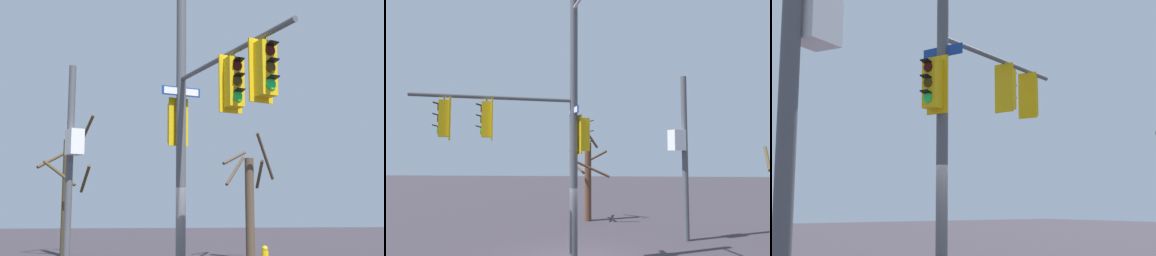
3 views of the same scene
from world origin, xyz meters
The scene contains 3 objects.
main_signal_pole_assembly centered at (0.82, -0.83, 4.81)m, with size 3.56×6.01×8.98m.
secondary_pole_assembly centered at (-2.99, 4.36, 3.71)m, with size 0.69×0.86×6.91m.
bare_tree_across_street centered at (-6.88, 0.24, 2.33)m, with size 2.25×2.27×5.03m.
Camera 2 is at (11.75, 0.89, 3.70)m, focal length 32.18 mm.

